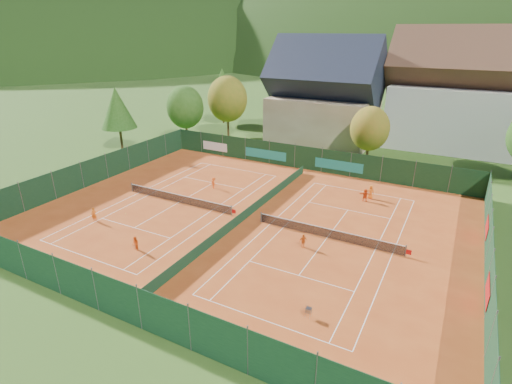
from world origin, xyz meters
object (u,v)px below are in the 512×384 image
at_px(hotel_block_a, 465,98).
at_px(player_left_mid, 135,244).
at_px(player_left_far, 214,183).
at_px(player_right_far_a, 371,192).
at_px(player_left_near, 94,214).
at_px(player_right_far_b, 365,195).
at_px(ball_hopper, 309,310).
at_px(player_right_near, 303,241).
at_px(chalet, 324,99).

distance_m(hotel_block_a, player_left_mid, 50.40).
xyz_separation_m(player_left_far, player_right_far_a, (16.24, 5.36, 0.09)).
bearing_deg(player_left_near, player_right_far_b, 14.62).
bearing_deg(player_right_far_b, player_left_near, 27.54).
xyz_separation_m(ball_hopper, player_left_far, (-17.25, 15.39, 0.09)).
xyz_separation_m(player_left_near, player_right_near, (19.04, 4.59, -0.07)).
bearing_deg(player_left_far, player_right_far_b, -140.15).
distance_m(chalet, ball_hopper, 42.90).
height_order(player_right_near, player_right_far_b, player_right_far_b).
bearing_deg(player_right_near, player_right_far_b, 30.40).
distance_m(player_left_near, player_right_far_a, 27.72).
bearing_deg(player_right_near, player_left_mid, 160.68).
relative_size(hotel_block_a, player_left_far, 16.80).
bearing_deg(player_right_near, chalet, 57.34).
bearing_deg(player_right_near, player_left_far, 101.93).
bearing_deg(player_right_near, ball_hopper, -115.42).
bearing_deg(ball_hopper, chalet, 108.18).
distance_m(player_left_near, player_left_far, 13.22).
bearing_deg(ball_hopper, player_right_far_a, 92.80).
xyz_separation_m(chalet, player_right_near, (9.76, -32.48, -6.01)).
bearing_deg(chalet, player_left_near, -104.05).
height_order(hotel_block_a, player_left_near, hotel_block_a).
xyz_separation_m(hotel_block_a, player_left_near, (-28.28, -43.07, -6.70)).
distance_m(player_right_near, player_right_far_b, 12.09).
xyz_separation_m(player_right_far_a, player_right_far_b, (-0.33, -1.00, -0.04)).
relative_size(player_left_far, player_right_far_b, 0.93).
height_order(ball_hopper, player_left_mid, player_left_mid).
bearing_deg(player_right_far_a, chalet, -59.09).
height_order(player_left_near, player_right_far_b, player_right_far_b).
height_order(ball_hopper, player_right_far_a, player_right_far_a).
xyz_separation_m(chalet, player_right_far_b, (11.91, -20.59, -5.93)).
height_order(chalet, player_left_mid, chalet).
relative_size(ball_hopper, player_left_near, 0.58).
height_order(ball_hopper, player_left_far, player_left_far).
relative_size(ball_hopper, player_right_far_b, 0.58).
relative_size(hotel_block_a, player_right_far_b, 15.64).
bearing_deg(player_left_mid, hotel_block_a, 85.52).
relative_size(ball_hopper, player_right_near, 0.65).
height_order(player_left_far, player_right_far_a, player_right_far_a).
bearing_deg(player_left_near, player_left_far, 43.20).
bearing_deg(player_right_far_b, player_left_mid, 42.99).
bearing_deg(player_left_near, chalet, 52.68).
bearing_deg(player_right_near, player_left_near, 144.17).
relative_size(chalet, player_right_far_b, 11.73).
bearing_deg(player_right_far_b, player_right_near, 69.42).
bearing_deg(player_left_near, player_right_near, -9.72).
distance_m(player_left_far, player_right_near, 15.68).
bearing_deg(hotel_block_a, chalet, -162.47).
relative_size(player_left_near, player_right_far_a, 0.93).
height_order(chalet, player_right_near, chalet).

